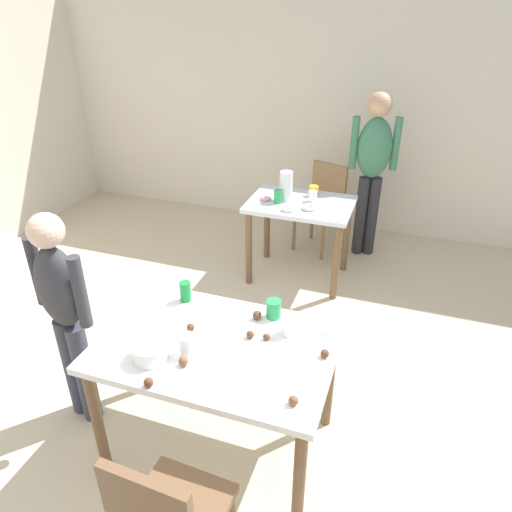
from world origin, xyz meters
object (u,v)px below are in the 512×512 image
Objects in this scene: person_adult_far at (373,162)px; dining_table_far at (300,216)px; chair_far_table at (323,202)px; person_girl_near at (64,306)px; soda_can at (185,291)px; dining_table_near at (217,357)px; pitcher_far at (286,186)px; mixing_bowl at (150,352)px.

dining_table_far is at bearing -127.21° from person_adult_far.
person_girl_near reaches higher than chair_far_table.
dining_table_far is at bearing -95.79° from chair_far_table.
dining_table_far is 0.69m from chair_far_table.
chair_far_table is 0.55× the size of person_adult_far.
soda_can is (-0.27, -1.70, 0.20)m from dining_table_far.
chair_far_table is at bearing -179.91° from person_adult_far.
person_girl_near is at bearing -146.84° from soda_can.
person_girl_near is 3.06m from person_adult_far.
dining_table_near is 2.69m from chair_far_table.
person_adult_far reaches higher than dining_table_near.
soda_can is at bearing -94.19° from pitcher_far.
mixing_bowl is 2.24m from pitcher_far.
person_girl_near is 11.35× the size of soda_can.
dining_table_far is 7.39× the size of soda_can.
person_adult_far is at bearing 63.82° from person_girl_near.
dining_table_near is 10.11× the size of soda_can.
person_girl_near is at bearing -108.25° from chair_far_table.
person_adult_far is 2.99m from mixing_bowl.
person_girl_near is at bearing 166.48° from mixing_bowl.
chair_far_table reaches higher than dining_table_near.
person_adult_far is at bearing 76.10° from mixing_bowl.
dining_table_near is at bearing 38.78° from mixing_bowl.
dining_table_near is 2.04m from pitcher_far.
person_adult_far is at bearing 0.09° from chair_far_table.
soda_can reaches higher than dining_table_far.
soda_can is 1.72m from pitcher_far.
chair_far_table is 0.64m from person_adult_far.
chair_far_table is 7.13× the size of soda_can.
chair_far_table is at bearing 84.63° from mixing_bowl.
dining_table_near is at bearing -43.46° from soda_can.
mixing_bowl is at bearing -103.90° from person_adult_far.
mixing_bowl reaches higher than dining_table_far.
pitcher_far reaches higher than mixing_bowl.
pitcher_far reaches higher than dining_table_near.
person_adult_far reaches higher than mixing_bowl.
dining_table_near is at bearing -88.26° from dining_table_far.
person_girl_near is 0.65m from mixing_bowl.
dining_table_far is (-0.06, 2.01, -0.04)m from dining_table_near.
mixing_bowl is (-0.27, -2.89, 0.30)m from chair_far_table.
soda_can is (-0.33, 0.31, 0.16)m from dining_table_near.
soda_can is 0.48× the size of pitcher_far.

